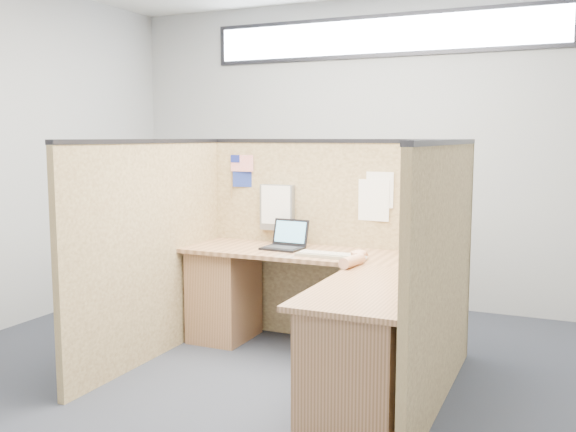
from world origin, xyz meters
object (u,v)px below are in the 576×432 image
at_px(l_desk, 319,315).
at_px(keyboard, 327,255).
at_px(laptop, 285,241).
at_px(mouse, 360,257).

relative_size(l_desk, keyboard, 4.61).
height_order(laptop, mouse, laptop).
relative_size(keyboard, mouse, 3.93).
height_order(l_desk, keyboard, keyboard).
xyz_separation_m(laptop, keyboard, (0.40, -0.20, -0.04)).
bearing_deg(laptop, l_desk, -41.50).
bearing_deg(l_desk, laptop, 134.75).
xyz_separation_m(keyboard, mouse, (0.25, -0.04, 0.01)).
bearing_deg(keyboard, l_desk, -78.85).
bearing_deg(laptop, mouse, -16.68).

